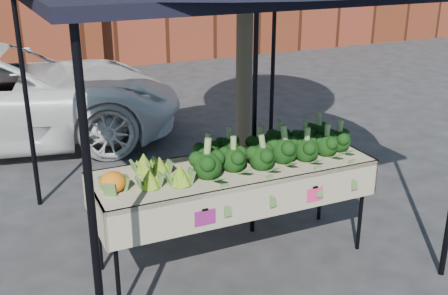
{
  "coord_description": "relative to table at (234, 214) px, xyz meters",
  "views": [
    {
      "loc": [
        -1.78,
        -3.73,
        2.65
      ],
      "look_at": [
        0.15,
        0.25,
        1.0
      ],
      "focal_mm": 43.65,
      "sensor_mm": 36.0,
      "label": 1
    }
  ],
  "objects": [
    {
      "name": "romanesco_cluster",
      "position": [
        -0.67,
        0.04,
        0.56
      ],
      "size": [
        0.45,
        0.59,
        0.22
      ],
      "primitive_type": "ellipsoid",
      "color": "#96A925",
      "rests_on": "table"
    },
    {
      "name": "broccoli_heap",
      "position": [
        0.36,
        0.03,
        0.59
      ],
      "size": [
        1.56,
        0.59,
        0.28
      ],
      "primitive_type": "ellipsoid",
      "color": "black",
      "rests_on": "table"
    },
    {
      "name": "cauliflower_pair",
      "position": [
        -1.05,
        -0.05,
        0.55
      ],
      "size": [
        0.22,
        0.22,
        0.2
      ],
      "primitive_type": "ellipsoid",
      "color": "orange",
      "rests_on": "table"
    },
    {
      "name": "canopy",
      "position": [
        0.04,
        0.45,
        0.92
      ],
      "size": [
        3.16,
        3.16,
        2.74
      ],
      "primitive_type": null,
      "color": "black",
      "rests_on": "ground"
    },
    {
      "name": "table",
      "position": [
        0.0,
        0.0,
        0.0
      ],
      "size": [
        2.42,
        0.86,
        0.9
      ],
      "color": "#BBAF94",
      "rests_on": "ground"
    },
    {
      "name": "ground",
      "position": [
        -0.15,
        -0.05,
        -0.45
      ],
      "size": [
        90.0,
        90.0,
        0.0
      ],
      "primitive_type": "plane",
      "color": "#28282A"
    }
  ]
}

